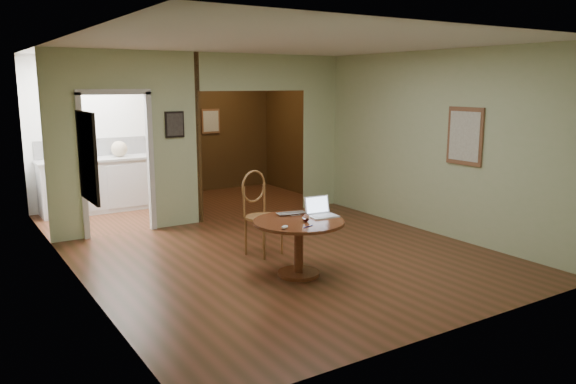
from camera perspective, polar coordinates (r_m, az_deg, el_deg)
floor at (r=7.22m, az=0.76°, el=-6.93°), size 5.00×5.00×0.00m
room_shell at (r=9.48m, az=-12.00°, el=5.09°), size 5.20×7.50×5.00m
dining_table at (r=6.53m, az=1.10°, el=-4.37°), size 1.06×1.06×0.66m
chair at (r=7.35m, az=-2.89°, el=-1.64°), size 0.58×0.58×1.11m
open_laptop at (r=6.71m, az=3.30°, el=-1.91°), size 0.35×0.31×0.23m
closed_laptop at (r=6.72m, az=0.51°, el=-2.30°), size 0.39×0.29×0.03m
mouse at (r=6.11m, az=-0.31°, el=-3.58°), size 0.11×0.08×0.04m
wine_glass at (r=6.42m, az=1.83°, el=-2.62°), size 0.09×0.09×0.10m
pen at (r=6.20m, az=2.07°, el=-3.52°), size 0.15×0.05×0.01m
kitchen_cabinet at (r=10.38m, az=-18.52°, el=0.71°), size 2.06×0.60×0.94m
grocery_bag at (r=10.39m, az=-16.77°, el=4.21°), size 0.35×0.32×0.28m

